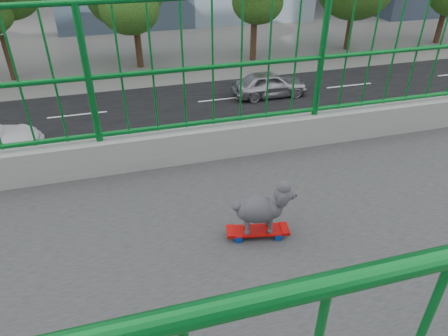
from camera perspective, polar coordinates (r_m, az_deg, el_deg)
The scene contains 8 objects.
road at distance 17.42m, azimuth -20.48°, elevation -0.93°, with size 18.00×90.00×0.02m, color black.
skateboard at distance 2.88m, azimuth 4.76°, elevation -8.86°, with size 0.21×0.45×0.06m.
poodle at distance 2.75m, azimuth 5.43°, elevation -5.56°, with size 0.23×0.43×0.36m.
car_1 at distance 17.04m, azimuth 23.51°, elevation 0.52°, with size 1.59×4.56×1.50m, color white.
car_2 at distance 16.69m, azimuth -23.90°, elevation -0.41°, with size 2.36×5.11×1.42m, color #97979C.
car_4 at distance 23.73m, azimuth 6.44°, elevation 11.70°, with size 1.71×4.26×1.45m, color #97979C.
car_5 at distance 12.29m, azimuth 11.52°, elevation -10.94°, with size 1.41×4.05×1.33m, color #B50715.
car_6 at distance 18.44m, azimuth 28.96°, elevation 1.44°, with size 2.46×5.33×1.48m, color white.
Camera 1 is at (1.80, 2.20, 8.92)m, focal length 32.41 mm.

